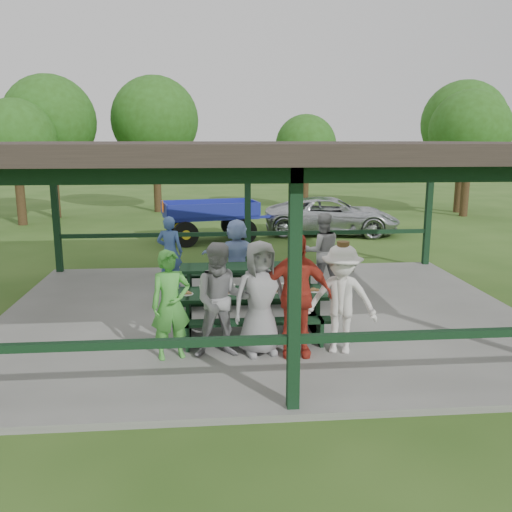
{
  "coord_description": "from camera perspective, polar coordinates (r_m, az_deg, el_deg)",
  "views": [
    {
      "loc": [
        -1.01,
        -9.99,
        3.39
      ],
      "look_at": [
        -0.15,
        -0.3,
        1.29
      ],
      "focal_mm": 38.0,
      "sensor_mm": 36.0,
      "label": 1
    }
  ],
  "objects": [
    {
      "name": "tree_edge_left",
      "position": [
        23.66,
        -24.01,
        11.09
      ],
      "size": [
        3.18,
        3.18,
        4.97
      ],
      "color": "black",
      "rests_on": "ground"
    },
    {
      "name": "pavilion_structure",
      "position": [
        10.04,
        0.72,
        10.92
      ],
      "size": [
        10.6,
        8.6,
        3.24
      ],
      "color": "black",
      "rests_on": "concrete_slab"
    },
    {
      "name": "spectator_lblue",
      "position": [
        11.82,
        -2.06,
        0.06
      ],
      "size": [
        1.56,
        0.72,
        1.62
      ],
      "primitive_type": "imported",
      "rotation": [
        0.0,
        0.0,
        3.31
      ],
      "color": "#92ADE2",
      "rests_on": "concrete_slab"
    },
    {
      "name": "tree_far_right",
      "position": [
        27.34,
        21.03,
        12.88
      ],
      "size": [
        3.87,
        3.87,
        6.05
      ],
      "color": "black",
      "rests_on": "ground"
    },
    {
      "name": "tree_far_left",
      "position": [
        25.35,
        -20.89,
        13.08
      ],
      "size": [
        3.9,
        3.9,
        6.1
      ],
      "color": "black",
      "rests_on": "ground"
    },
    {
      "name": "spectator_blue",
      "position": [
        12.36,
        -9.06,
        0.45
      ],
      "size": [
        0.66,
        0.5,
        1.62
      ],
      "primitive_type": "imported",
      "rotation": [
        0.0,
        0.0,
        2.94
      ],
      "color": "#385692",
      "rests_on": "concrete_slab"
    },
    {
      "name": "picnic_table_far",
      "position": [
        11.17,
        -0.83,
        -2.38
      ],
      "size": [
        2.78,
        1.39,
        0.75
      ],
      "color": "black",
      "rests_on": "concrete_slab"
    },
    {
      "name": "spectator_grey",
      "position": [
        12.07,
        6.95,
        0.5
      ],
      "size": [
        0.88,
        0.7,
        1.73
      ],
      "primitive_type": "imported",
      "rotation": [
        0.0,
        0.0,
        3.2
      ],
      "color": "gray",
      "rests_on": "concrete_slab"
    },
    {
      "name": "concrete_slab",
      "position": [
        10.58,
        0.67,
        -6.22
      ],
      "size": [
        10.0,
        8.0,
        0.1
      ],
      "primitive_type": "cube",
      "color": "slate",
      "rests_on": "ground"
    },
    {
      "name": "table_setting",
      "position": [
        9.19,
        -1.04,
        -3.65
      ],
      "size": [
        2.38,
        0.45,
        0.1
      ],
      "color": "white",
      "rests_on": "picnic_table_near"
    },
    {
      "name": "contestant_red",
      "position": [
        8.32,
        4.16,
        -4.12
      ],
      "size": [
        1.13,
        0.49,
        1.92
      ],
      "primitive_type": "imported",
      "rotation": [
        0.0,
        0.0,
        -0.02
      ],
      "color": "#B63324",
      "rests_on": "concrete_slab"
    },
    {
      "name": "picnic_table_near",
      "position": [
        9.25,
        -0.43,
        -5.55
      ],
      "size": [
        2.51,
        1.39,
        0.75
      ],
      "color": "black",
      "rests_on": "concrete_slab"
    },
    {
      "name": "pickup_truck",
      "position": [
        19.91,
        7.98,
        4.21
      ],
      "size": [
        5.14,
        3.04,
        1.34
      ],
      "primitive_type": "imported",
      "rotation": [
        0.0,
        0.0,
        1.39
      ],
      "color": "silver",
      "rests_on": "ground"
    },
    {
      "name": "tree_mid",
      "position": [
        26.73,
        5.25,
        11.5
      ],
      "size": [
        2.93,
        2.93,
        4.58
      ],
      "color": "black",
      "rests_on": "ground"
    },
    {
      "name": "farm_trailer",
      "position": [
        18.37,
        -4.81,
        3.8
      ],
      "size": [
        4.22,
        2.33,
        1.46
      ],
      "rotation": [
        0.0,
        0.0,
        0.2
      ],
      "color": "navy",
      "rests_on": "ground"
    },
    {
      "name": "ground",
      "position": [
        10.59,
        0.67,
        -6.48
      ],
      "size": [
        90.0,
        90.0,
        0.0
      ],
      "primitive_type": "plane",
      "color": "#2D4F18",
      "rests_on": "ground"
    },
    {
      "name": "contestant_grey_mid",
      "position": [
        8.36,
        0.45,
        -4.45
      ],
      "size": [
        0.98,
        0.76,
        1.79
      ],
      "primitive_type": "imported",
      "rotation": [
        0.0,
        0.0,
        0.23
      ],
      "color": "gray",
      "rests_on": "concrete_slab"
    },
    {
      "name": "tree_left",
      "position": [
        26.22,
        -10.6,
        13.86
      ],
      "size": [
        4.01,
        4.01,
        6.27
      ],
      "color": "black",
      "rests_on": "ground"
    },
    {
      "name": "contestant_white_fedora",
      "position": [
        8.53,
        8.96,
        -4.5
      ],
      "size": [
        1.25,
        0.95,
        1.77
      ],
      "rotation": [
        0.0,
        0.0,
        -0.32
      ],
      "color": "silver",
      "rests_on": "concrete_slab"
    },
    {
      "name": "tree_right",
      "position": [
        25.98,
        21.59,
        12.12
      ],
      "size": [
        3.54,
        3.54,
        5.53
      ],
      "color": "black",
      "rests_on": "ground"
    },
    {
      "name": "contestant_grey_left",
      "position": [
        8.27,
        -3.65,
        -4.69
      ],
      "size": [
        0.89,
        0.71,
        1.79
      ],
      "primitive_type": "imported",
      "rotation": [
        0.0,
        0.0,
        0.04
      ],
      "color": "gray",
      "rests_on": "concrete_slab"
    },
    {
      "name": "contestant_green",
      "position": [
        8.32,
        -8.96,
        -5.09
      ],
      "size": [
        0.7,
        0.56,
        1.68
      ],
      "primitive_type": "imported",
      "rotation": [
        0.0,
        0.0,
        0.29
      ],
      "color": "green",
      "rests_on": "concrete_slab"
    }
  ]
}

